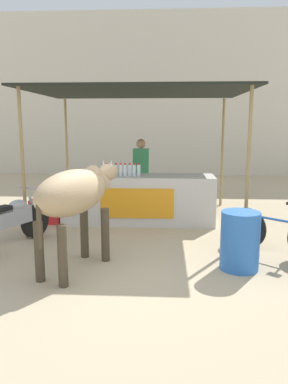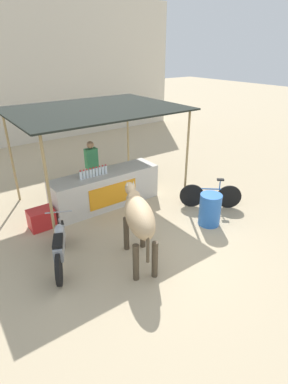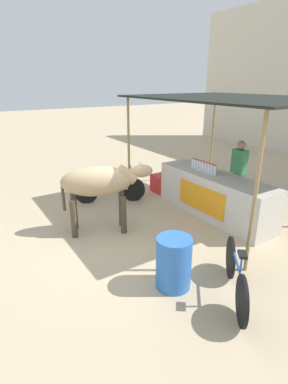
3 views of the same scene
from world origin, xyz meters
name	(u,v)px [view 3 (image 3 of 3)]	position (x,y,z in m)	size (l,w,h in m)	color
ground_plane	(131,239)	(0.00, 0.00, 0.00)	(60.00, 60.00, 0.00)	tan
stall_counter	(214,195)	(0.00, 2.20, 0.48)	(3.00, 0.82, 0.96)	beige
stall_awning	(232,102)	(0.00, 2.50, 2.51)	(4.20, 3.20, 2.62)	black
water_bottle_row	(203,167)	(-0.35, 2.15, 1.07)	(0.79, 0.07, 0.25)	silver
vendor_behind_counter	(238,174)	(0.00, 2.95, 0.85)	(0.34, 0.22, 1.65)	#383842
cooler_box	(162,184)	(-1.85, 2.10, 0.24)	(0.60, 0.44, 0.48)	red
water_barrel	(174,263)	(1.56, -0.19, 0.40)	(0.53, 0.53, 0.81)	blue
cow	(100,183)	(-0.65, -0.31, 1.03)	(1.04, 1.82, 1.44)	tan
motorcycle_parked	(111,186)	(-1.98, 0.57, 0.43)	(0.90, 1.67, 0.90)	black
bicycle_leaning	(236,276)	(2.23, 0.40, 0.35)	(1.30, 1.10, 0.85)	black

